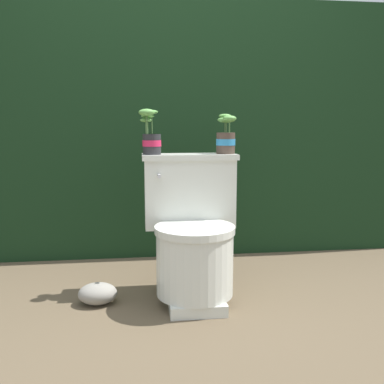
{
  "coord_description": "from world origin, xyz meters",
  "views": [
    {
      "loc": [
        -0.25,
        -2.16,
        0.93
      ],
      "look_at": [
        0.03,
        0.07,
        0.58
      ],
      "focal_mm": 40.0,
      "sensor_mm": 36.0,
      "label": 1
    }
  ],
  "objects_px": {
    "garden_stone": "(98,294)",
    "potted_plant_midleft": "(226,138)",
    "potted_plant_left": "(151,137)",
    "toilet": "(193,236)"
  },
  "relations": [
    {
      "from": "potted_plant_left",
      "to": "potted_plant_midleft",
      "type": "height_order",
      "value": "potted_plant_left"
    },
    {
      "from": "potted_plant_midleft",
      "to": "garden_stone",
      "type": "height_order",
      "value": "potted_plant_midleft"
    },
    {
      "from": "potted_plant_left",
      "to": "garden_stone",
      "type": "bearing_deg",
      "value": -152.86
    },
    {
      "from": "toilet",
      "to": "potted_plant_midleft",
      "type": "distance_m",
      "value": 0.58
    },
    {
      "from": "garden_stone",
      "to": "potted_plant_left",
      "type": "bearing_deg",
      "value": 27.14
    },
    {
      "from": "garden_stone",
      "to": "potted_plant_midleft",
      "type": "bearing_deg",
      "value": 13.05
    },
    {
      "from": "potted_plant_midleft",
      "to": "garden_stone",
      "type": "bearing_deg",
      "value": -166.95
    },
    {
      "from": "potted_plant_midleft",
      "to": "garden_stone",
      "type": "relative_size",
      "value": 1.08
    },
    {
      "from": "toilet",
      "to": "potted_plant_left",
      "type": "xyz_separation_m",
      "value": [
        -0.21,
        0.14,
        0.52
      ]
    },
    {
      "from": "potted_plant_left",
      "to": "toilet",
      "type": "bearing_deg",
      "value": -33.05
    }
  ]
}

